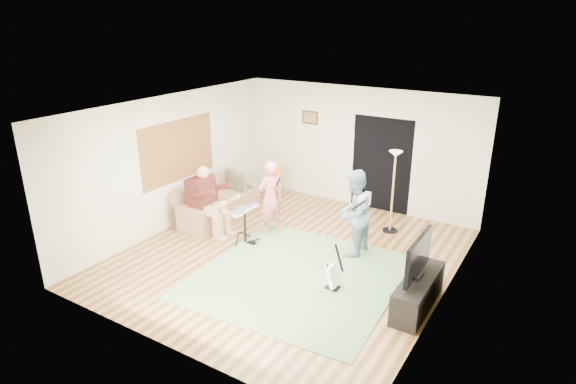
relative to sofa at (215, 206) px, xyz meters
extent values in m
plane|color=brown|center=(2.29, -0.70, -0.27)|extent=(6.00, 6.00, 0.00)
plane|color=white|center=(2.29, -0.70, 2.43)|extent=(6.00, 6.00, 0.00)
plane|color=#9C6030|center=(-0.45, -0.50, 1.28)|extent=(0.00, 2.05, 2.05)
plane|color=black|center=(2.84, 2.29, 0.78)|extent=(2.10, 0.00, 2.10)
cube|color=#3F2314|center=(1.04, 2.29, 1.63)|extent=(0.42, 0.03, 0.32)
cube|color=#5B824F|center=(2.82, -1.22, -0.26)|extent=(3.36, 3.45, 0.02)
cube|color=#9C704E|center=(0.09, 0.00, -0.07)|extent=(0.81, 1.62, 0.40)
cube|color=#9C704E|center=(-0.25, 0.00, 0.14)|extent=(0.15, 2.01, 0.81)
cube|color=#9C704E|center=(0.09, 0.91, 0.02)|extent=(0.81, 0.19, 0.57)
cube|color=#9C704E|center=(0.09, -0.91, 0.02)|extent=(0.81, 0.19, 0.57)
cube|color=#4B1B15|center=(0.24, -0.65, 0.56)|extent=(0.39, 0.50, 0.64)
sphere|color=tan|center=(0.31, -0.65, 0.98)|extent=(0.25, 0.25, 0.25)
cylinder|color=black|center=(1.29, -0.65, 0.07)|extent=(0.05, 0.05, 0.65)
cube|color=silver|center=(1.29, -0.65, 0.39)|extent=(0.13, 0.65, 0.04)
imported|color=#DD606C|center=(1.42, 0.02, 0.47)|extent=(0.51, 0.63, 1.49)
imported|color=#6E8AA1|center=(3.23, 0.00, 0.54)|extent=(0.64, 0.81, 1.61)
cube|color=black|center=(3.48, -1.26, -0.26)|extent=(0.22, 0.18, 0.03)
cube|color=white|center=(3.48, -1.26, -0.04)|extent=(0.17, 0.26, 0.35)
cylinder|color=black|center=(3.57, -1.26, 0.31)|extent=(0.18, 0.04, 0.45)
cylinder|color=black|center=(3.48, 1.31, -0.26)|extent=(0.30, 0.30, 0.03)
cylinder|color=tan|center=(3.48, 1.31, 0.54)|extent=(0.04, 0.04, 1.59)
cone|color=white|center=(3.48, 1.31, 1.36)|extent=(0.27, 0.27, 0.11)
cube|color=#D7B58C|center=(0.54, 1.31, 0.16)|extent=(0.43, 0.43, 0.04)
cube|color=orange|center=(0.54, 1.50, 0.48)|extent=(0.39, 0.10, 0.40)
cube|color=black|center=(4.79, -1.06, -0.02)|extent=(0.40, 1.40, 0.50)
cube|color=black|center=(4.74, -1.06, 0.58)|extent=(0.06, 1.04, 0.60)
camera|label=1|loc=(6.40, -7.35, 3.88)|focal=30.00mm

